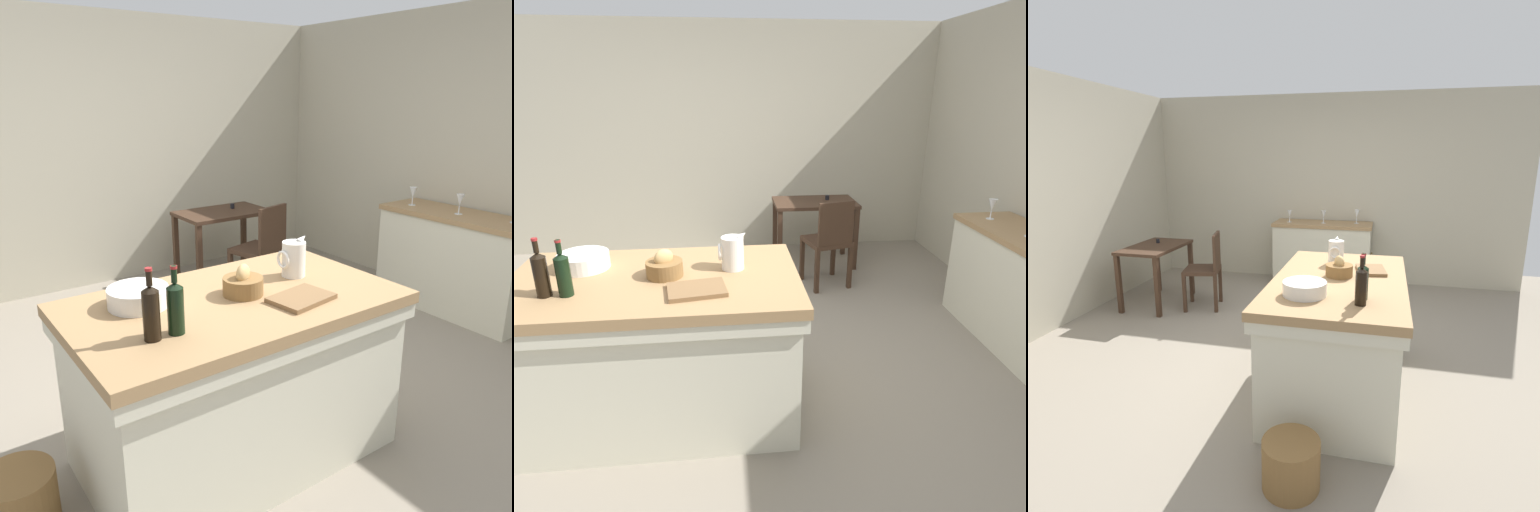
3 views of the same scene
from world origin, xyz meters
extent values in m
plane|color=gray|center=(0.00, 0.00, 0.00)|extent=(6.76, 6.76, 0.00)
cube|color=#B2AA93|center=(0.00, 2.60, 1.30)|extent=(5.32, 0.12, 2.60)
cube|color=#99754C|center=(-0.39, -0.47, 0.87)|extent=(1.63, 0.96, 0.06)
cube|color=beige|center=(-0.39, -0.47, 0.80)|extent=(1.61, 0.94, 0.08)
cube|color=beige|center=(-0.39, -0.47, 0.42)|extent=(1.55, 0.88, 0.84)
cube|color=beige|center=(2.26, 0.05, 0.42)|extent=(0.49, 1.31, 0.84)
cube|color=#3D281C|center=(1.03, 1.89, 0.71)|extent=(0.91, 0.57, 0.04)
cube|color=#3D281C|center=(0.61, 1.65, 0.35)|extent=(0.05, 0.05, 0.69)
cube|color=#3D281C|center=(1.44, 1.65, 0.35)|extent=(0.05, 0.05, 0.69)
cube|color=#3D281C|center=(0.61, 2.14, 0.35)|extent=(0.05, 0.05, 0.69)
cube|color=#3D281C|center=(1.44, 2.14, 0.35)|extent=(0.05, 0.05, 0.69)
cylinder|color=black|center=(1.18, 1.94, 0.75)|extent=(0.04, 0.04, 0.05)
cube|color=#3D281C|center=(1.03, 1.30, 0.46)|extent=(0.48, 0.48, 0.04)
cube|color=#3D281C|center=(1.07, 1.12, 0.69)|extent=(0.36, 0.11, 0.42)
cube|color=#3D281C|center=(1.16, 1.51, 0.22)|extent=(0.05, 0.05, 0.44)
cube|color=#3D281C|center=(0.81, 1.43, 0.22)|extent=(0.05, 0.05, 0.44)
cube|color=#3D281C|center=(1.25, 1.16, 0.22)|extent=(0.05, 0.05, 0.44)
cube|color=#3D281C|center=(0.90, 1.08, 0.22)|extent=(0.05, 0.05, 0.44)
cylinder|color=silver|center=(0.06, -0.39, 1.00)|extent=(0.13, 0.13, 0.19)
cone|color=silver|center=(0.12, -0.39, 1.11)|extent=(0.07, 0.04, 0.06)
torus|color=silver|center=(-0.02, -0.39, 1.01)|extent=(0.02, 0.10, 0.10)
cylinder|color=silver|center=(-0.81, -0.29, 0.95)|extent=(0.29, 0.29, 0.09)
cylinder|color=brown|center=(-0.33, -0.46, 0.95)|extent=(0.20, 0.20, 0.09)
ellipsoid|color=tan|center=(-0.33, -0.46, 1.01)|extent=(0.13, 0.11, 0.10)
cube|color=brown|center=(-0.14, -0.69, 0.91)|extent=(0.33, 0.26, 0.02)
cylinder|color=black|center=(-0.80, -0.66, 1.00)|extent=(0.07, 0.07, 0.20)
cone|color=black|center=(-0.80, -0.66, 1.12)|extent=(0.07, 0.07, 0.02)
cylinder|color=black|center=(-0.80, -0.66, 1.16)|extent=(0.03, 0.03, 0.07)
cylinder|color=maroon|center=(-0.80, -0.66, 1.19)|extent=(0.03, 0.03, 0.01)
cylinder|color=black|center=(-0.91, -0.66, 1.01)|extent=(0.07, 0.07, 0.21)
cone|color=black|center=(-0.91, -0.66, 1.13)|extent=(0.07, 0.07, 0.02)
cylinder|color=black|center=(-0.91, -0.66, 1.18)|extent=(0.03, 0.03, 0.07)
cylinder|color=maroon|center=(-0.91, -0.66, 1.21)|extent=(0.03, 0.03, 0.01)
cylinder|color=white|center=(2.21, 0.51, 0.88)|extent=(0.06, 0.06, 0.00)
cylinder|color=white|center=(2.21, 0.51, 0.92)|extent=(0.01, 0.01, 0.07)
cone|color=white|center=(2.21, 0.51, 1.00)|extent=(0.07, 0.07, 0.10)
camera|label=1|loc=(-1.69, -2.48, 1.87)|focal=36.54mm
camera|label=2|loc=(0.01, -2.81, 1.90)|focal=31.12mm
camera|label=3|loc=(-3.35, -0.77, 1.80)|focal=29.16mm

